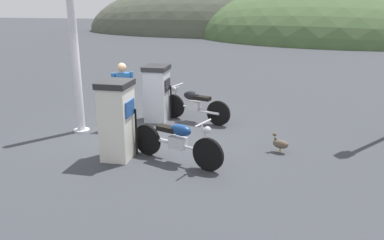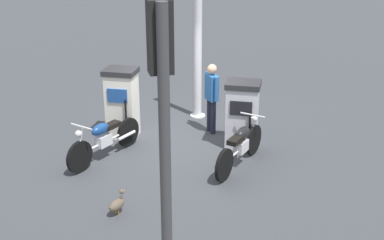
% 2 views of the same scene
% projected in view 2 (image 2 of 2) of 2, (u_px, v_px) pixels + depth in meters
% --- Properties ---
extents(ground_plane, '(120.00, 120.00, 0.00)m').
position_uv_depth(ground_plane, '(180.00, 143.00, 11.50)').
color(ground_plane, '#383A3F').
extents(fuel_pump_near, '(0.67, 0.73, 1.66)m').
position_uv_depth(fuel_pump_near, '(122.00, 103.00, 11.61)').
color(fuel_pump_near, silver).
rests_on(fuel_pump_near, ground).
extents(fuel_pump_far, '(0.68, 0.76, 1.52)m').
position_uv_depth(fuel_pump_far, '(242.00, 114.00, 11.10)').
color(fuel_pump_far, silver).
rests_on(fuel_pump_far, ground).
extents(motorcycle_near_pump, '(2.08, 0.95, 0.98)m').
position_uv_depth(motorcycle_near_pump, '(104.00, 139.00, 10.58)').
color(motorcycle_near_pump, black).
rests_on(motorcycle_near_pump, ground).
extents(motorcycle_far_pump, '(2.00, 0.86, 0.97)m').
position_uv_depth(motorcycle_far_pump, '(240.00, 145.00, 10.26)').
color(motorcycle_far_pump, black).
rests_on(motorcycle_far_pump, ground).
extents(attendant_person, '(0.51, 0.41, 1.70)m').
position_uv_depth(attendant_person, '(212.00, 94.00, 11.78)').
color(attendant_person, '#1E1E2D').
rests_on(attendant_person, ground).
extents(wandering_duck, '(0.42, 0.30, 0.43)m').
position_uv_depth(wandering_duck, '(117.00, 204.00, 8.61)').
color(wandering_duck, brown).
rests_on(wandering_duck, ground).
extents(roadside_traffic_light, '(0.40, 0.30, 4.06)m').
position_uv_depth(roadside_traffic_light, '(163.00, 130.00, 5.09)').
color(roadside_traffic_light, '#38383A').
rests_on(roadside_traffic_light, ground).
extents(canopy_support_pole, '(0.40, 0.40, 3.82)m').
position_uv_depth(canopy_support_pole, '(198.00, 48.00, 12.45)').
color(canopy_support_pole, silver).
rests_on(canopy_support_pole, ground).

